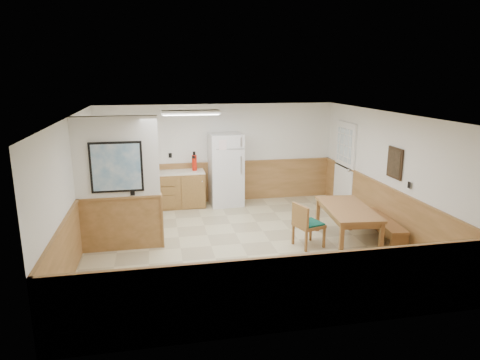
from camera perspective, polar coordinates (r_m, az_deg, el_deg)
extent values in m
plane|color=#C2B58B|center=(8.43, 0.14, -8.49)|extent=(6.00, 6.00, 0.00)
cube|color=white|center=(7.83, 0.15, 8.70)|extent=(6.00, 6.00, 0.02)
cube|color=white|center=(10.93, -2.98, 3.54)|extent=(6.00, 0.02, 2.50)
cube|color=white|center=(9.10, 19.00, 0.70)|extent=(0.02, 6.00, 2.50)
cube|color=white|center=(8.02, -21.38, -1.22)|extent=(0.02, 6.00, 2.50)
cube|color=#B27E47|center=(11.07, -2.92, -0.30)|extent=(6.00, 0.04, 1.00)
cube|color=#B27E47|center=(9.28, 18.53, -3.82)|extent=(0.04, 6.00, 1.00)
cube|color=#B27E47|center=(8.23, -20.78, -6.26)|extent=(0.04, 6.00, 1.00)
cube|color=white|center=(8.00, -16.16, 2.84)|extent=(1.50, 0.15, 1.50)
cube|color=#B27E47|center=(8.32, -15.59, -5.63)|extent=(1.50, 0.17, 1.00)
cube|color=black|center=(7.94, -16.15, 1.65)|extent=(0.92, 0.03, 0.92)
cube|color=white|center=(7.92, -16.15, 1.63)|extent=(0.84, 0.01, 0.84)
cube|color=olive|center=(10.69, -8.52, -1.33)|extent=(1.40, 0.60, 0.86)
cube|color=olive|center=(10.73, -16.37, -1.69)|extent=(0.06, 0.60, 0.86)
cube|color=olive|center=(10.69, -12.43, -1.51)|extent=(0.06, 0.60, 0.86)
cube|color=beige|center=(10.58, -10.77, 0.92)|extent=(2.20, 0.60, 0.04)
cube|color=beige|center=(10.86, -10.81, 1.63)|extent=(2.20, 0.02, 0.10)
cube|color=white|center=(10.78, 13.75, 1.79)|extent=(0.05, 1.02, 2.15)
cube|color=white|center=(10.77, 13.70, 1.79)|extent=(0.04, 0.90, 2.05)
cube|color=silver|center=(10.67, 13.74, 4.55)|extent=(0.02, 0.76, 0.80)
cube|color=white|center=(10.76, -14.15, 4.60)|extent=(0.80, 0.03, 1.00)
cube|color=silver|center=(10.75, -14.16, 4.59)|extent=(0.70, 0.01, 0.90)
cube|color=black|center=(8.77, 19.95, 2.16)|extent=(0.03, 0.50, 0.60)
cube|color=black|center=(8.76, 19.84, 2.15)|extent=(0.01, 0.42, 0.52)
cube|color=white|center=(9.00, -6.58, 8.97)|extent=(1.20, 0.30, 0.08)
cube|color=white|center=(9.01, -6.57, 8.68)|extent=(1.15, 0.25, 0.01)
cube|color=silver|center=(10.66, -1.90, 1.39)|extent=(0.82, 0.73, 1.81)
cube|color=silver|center=(10.23, 0.17, 5.10)|extent=(0.03, 0.02, 0.23)
cube|color=silver|center=(10.33, 0.16, 2.02)|extent=(0.03, 0.02, 0.43)
cube|color=#995E38|center=(8.41, 14.18, -3.73)|extent=(1.01, 1.75, 0.05)
cube|color=#995E38|center=(8.43, 14.15, -4.21)|extent=(0.90, 1.64, 0.10)
cube|color=#995E38|center=(7.73, 13.36, -8.21)|extent=(0.08, 0.08, 0.70)
cube|color=#995E38|center=(9.12, 10.33, -4.61)|extent=(0.08, 0.08, 0.70)
cube|color=#995E38|center=(7.98, 18.29, -7.84)|extent=(0.08, 0.08, 0.70)
cube|color=#995E38|center=(9.33, 14.58, -4.41)|extent=(0.08, 0.08, 0.70)
cube|color=#995E38|center=(8.90, 18.55, -5.08)|extent=(0.50, 1.57, 0.05)
cube|color=#995E38|center=(8.40, 20.87, -8.05)|extent=(0.32, 0.09, 0.40)
cube|color=#995E38|center=(9.57, 16.32, -5.02)|extent=(0.32, 0.09, 0.40)
cube|color=#995E38|center=(8.29, 9.17, -5.96)|extent=(0.59, 0.59, 0.06)
cube|color=#115542|center=(8.27, 9.18, -5.66)|extent=(0.54, 0.54, 0.03)
cube|color=#995E38|center=(8.09, 8.04, -4.68)|extent=(0.18, 0.47, 0.40)
cube|color=#115542|center=(7.98, 6.82, -4.91)|extent=(0.14, 0.41, 0.34)
cube|color=#995E38|center=(8.09, 8.80, -8.14)|extent=(0.05, 0.05, 0.39)
cube|color=#995E38|center=(8.40, 7.10, -7.23)|extent=(0.05, 0.05, 0.39)
cube|color=#995E38|center=(8.33, 11.13, -7.58)|extent=(0.05, 0.05, 0.39)
cube|color=#995E38|center=(8.64, 9.39, -6.72)|extent=(0.05, 0.05, 0.39)
cylinder|color=red|center=(10.61, -6.10, 2.30)|extent=(0.15, 0.15, 0.39)
cylinder|color=black|center=(10.56, -6.13, 3.56)|extent=(0.06, 0.06, 0.09)
cylinder|color=#1A8F36|center=(10.54, -14.18, 1.36)|extent=(0.08, 0.08, 0.20)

